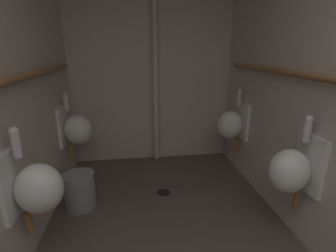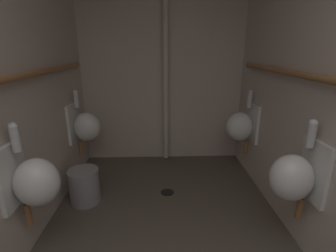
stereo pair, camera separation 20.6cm
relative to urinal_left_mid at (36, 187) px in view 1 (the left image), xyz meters
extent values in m
cube|color=beige|center=(1.97, -0.04, 0.64)|extent=(0.06, 3.71, 2.54)
cube|color=beige|center=(0.90, 1.79, 0.64)|extent=(2.21, 0.06, 2.54)
ellipsoid|color=white|center=(0.02, 0.00, -0.01)|extent=(0.30, 0.26, 0.34)
cube|color=white|center=(-0.13, 0.00, 0.04)|extent=(0.03, 0.30, 0.44)
cylinder|color=silver|center=(-0.07, 0.00, 0.30)|extent=(0.06, 0.06, 0.16)
sphere|color=silver|center=(-0.07, 0.00, 0.38)|extent=(0.06, 0.06, 0.06)
cylinder|color=#936038|center=(-0.08, 0.00, -0.26)|extent=(0.04, 0.04, 0.16)
ellipsoid|color=white|center=(0.02, 1.24, -0.01)|extent=(0.30, 0.26, 0.34)
cube|color=white|center=(-0.13, 1.24, 0.04)|extent=(0.03, 0.30, 0.44)
cylinder|color=silver|center=(-0.07, 1.24, 0.30)|extent=(0.06, 0.06, 0.16)
sphere|color=silver|center=(-0.07, 1.24, 0.38)|extent=(0.06, 0.06, 0.06)
cylinder|color=#936038|center=(-0.08, 1.24, -0.26)|extent=(0.04, 0.04, 0.16)
ellipsoid|color=white|center=(1.77, 0.00, -0.01)|extent=(0.30, 0.26, 0.34)
cube|color=white|center=(1.92, 0.00, 0.04)|extent=(0.03, 0.30, 0.44)
cylinder|color=silver|center=(1.86, 0.00, 0.30)|extent=(0.06, 0.06, 0.16)
sphere|color=silver|center=(1.86, 0.00, 0.38)|extent=(0.06, 0.06, 0.06)
cylinder|color=#936038|center=(1.87, 0.00, -0.26)|extent=(0.04, 0.04, 0.16)
ellipsoid|color=white|center=(1.77, 1.18, -0.01)|extent=(0.30, 0.26, 0.34)
cube|color=white|center=(1.92, 1.18, 0.04)|extent=(0.03, 0.30, 0.44)
cylinder|color=silver|center=(1.86, 1.18, 0.30)|extent=(0.06, 0.06, 0.16)
sphere|color=silver|center=(1.86, 1.18, 0.38)|extent=(0.06, 0.06, 0.06)
cylinder|color=#936038|center=(1.87, 1.18, -0.26)|extent=(0.04, 0.04, 0.16)
sphere|color=#936038|center=(-0.09, 1.44, 0.67)|extent=(0.06, 0.06, 0.06)
cylinder|color=#936038|center=(1.88, -0.03, 0.67)|extent=(0.05, 2.83, 0.05)
sphere|color=#936038|center=(1.88, 1.38, 0.67)|extent=(0.06, 0.06, 0.06)
cylinder|color=beige|center=(0.94, 1.68, 0.64)|extent=(0.07, 0.07, 2.49)
cylinder|color=black|center=(0.93, 0.82, -0.63)|extent=(0.14, 0.14, 0.01)
cylinder|color=gray|center=(0.10, 0.69, -0.45)|extent=(0.29, 0.29, 0.35)
camera|label=1|loc=(0.65, -1.53, 0.86)|focal=26.87mm
camera|label=2|loc=(0.85, -1.53, 0.86)|focal=26.87mm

